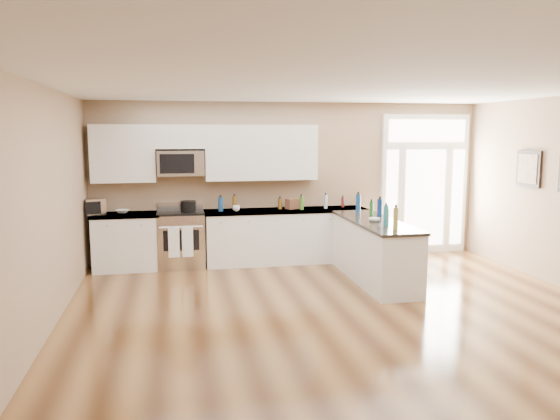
# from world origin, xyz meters

# --- Properties ---
(ground) EXTENTS (8.00, 8.00, 0.00)m
(ground) POSITION_xyz_m (0.00, 0.00, 0.00)
(ground) COLOR #4C2C15
(room_shell) EXTENTS (8.00, 8.00, 8.00)m
(room_shell) POSITION_xyz_m (0.00, 0.00, 1.71)
(room_shell) COLOR #9D8163
(room_shell) RESTS_ON ground
(back_cabinet_left) EXTENTS (1.10, 0.66, 0.94)m
(back_cabinet_left) POSITION_xyz_m (-2.87, 3.69, 0.44)
(back_cabinet_left) COLOR white
(back_cabinet_left) RESTS_ON ground
(back_cabinet_right) EXTENTS (2.85, 0.66, 0.94)m
(back_cabinet_right) POSITION_xyz_m (-0.16, 3.69, 0.44)
(back_cabinet_right) COLOR white
(back_cabinet_right) RESTS_ON ground
(peninsula_cabinet) EXTENTS (0.69, 2.32, 0.94)m
(peninsula_cabinet) POSITION_xyz_m (0.93, 2.24, 0.43)
(peninsula_cabinet) COLOR white
(peninsula_cabinet) RESTS_ON ground
(upper_cabinet_left) EXTENTS (1.04, 0.33, 0.95)m
(upper_cabinet_left) POSITION_xyz_m (-2.88, 3.83, 1.93)
(upper_cabinet_left) COLOR white
(upper_cabinet_left) RESTS_ON room_shell
(upper_cabinet_right) EXTENTS (1.94, 0.33, 0.95)m
(upper_cabinet_right) POSITION_xyz_m (-0.57, 3.83, 1.93)
(upper_cabinet_right) COLOR white
(upper_cabinet_right) RESTS_ON room_shell
(upper_cabinet_short) EXTENTS (0.82, 0.33, 0.40)m
(upper_cabinet_short) POSITION_xyz_m (-1.95, 3.83, 2.20)
(upper_cabinet_short) COLOR white
(upper_cabinet_short) RESTS_ON room_shell
(microwave) EXTENTS (0.78, 0.41, 0.42)m
(microwave) POSITION_xyz_m (-1.95, 3.80, 1.76)
(microwave) COLOR silver
(microwave) RESTS_ON room_shell
(entry_door) EXTENTS (1.70, 0.10, 2.60)m
(entry_door) POSITION_xyz_m (2.55, 3.95, 1.30)
(entry_door) COLOR white
(entry_door) RESTS_ON ground
(wall_art_near) EXTENTS (0.05, 0.58, 0.58)m
(wall_art_near) POSITION_xyz_m (3.47, 2.20, 1.70)
(wall_art_near) COLOR black
(wall_art_near) RESTS_ON room_shell
(kitchen_range) EXTENTS (0.78, 0.69, 1.08)m
(kitchen_range) POSITION_xyz_m (-1.98, 3.69, 0.48)
(kitchen_range) COLOR silver
(kitchen_range) RESTS_ON ground
(stockpot) EXTENTS (0.29, 0.29, 0.20)m
(stockpot) POSITION_xyz_m (-1.84, 3.66, 1.05)
(stockpot) COLOR black
(stockpot) RESTS_ON kitchen_range
(toaster_oven) EXTENTS (0.39, 0.35, 0.27)m
(toaster_oven) POSITION_xyz_m (-3.35, 3.65, 1.07)
(toaster_oven) COLOR silver
(toaster_oven) RESTS_ON back_cabinet_left
(cardboard_box) EXTENTS (0.27, 0.24, 0.18)m
(cardboard_box) POSITION_xyz_m (-0.03, 3.74, 1.03)
(cardboard_box) COLOR brown
(cardboard_box) RESTS_ON back_cabinet_right
(bowl_left) EXTENTS (0.29, 0.29, 0.05)m
(bowl_left) POSITION_xyz_m (-2.92, 3.80, 0.97)
(bowl_left) COLOR white
(bowl_left) RESTS_ON back_cabinet_left
(bowl_peninsula) EXTENTS (0.23, 0.23, 0.05)m
(bowl_peninsula) POSITION_xyz_m (0.88, 2.14, 0.97)
(bowl_peninsula) COLOR white
(bowl_peninsula) RESTS_ON peninsula_cabinet
(cup_counter) EXTENTS (0.14, 0.14, 0.10)m
(cup_counter) POSITION_xyz_m (-1.04, 3.64, 0.99)
(cup_counter) COLOR white
(cup_counter) RESTS_ON back_cabinet_right
(counter_bottles) EXTENTS (2.42, 2.45, 0.32)m
(counter_bottles) POSITION_xyz_m (0.38, 2.88, 1.07)
(counter_bottles) COLOR #19591E
(counter_bottles) RESTS_ON back_cabinet_right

